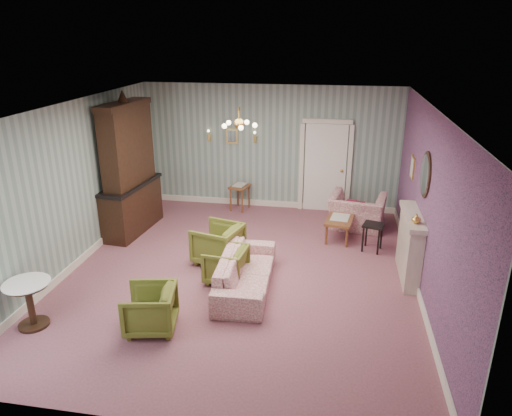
% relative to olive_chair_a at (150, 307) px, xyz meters
% --- Properties ---
extents(floor, '(7.00, 7.00, 0.00)m').
position_rel_olive_chair_a_xyz_m(floor, '(0.93, 1.84, -0.36)').
color(floor, '#8E5262').
rests_on(floor, ground).
extents(ceiling, '(7.00, 7.00, 0.00)m').
position_rel_olive_chair_a_xyz_m(ceiling, '(0.93, 1.84, 2.54)').
color(ceiling, white).
rests_on(ceiling, ground).
extents(wall_back, '(6.00, 0.00, 6.00)m').
position_rel_olive_chair_a_xyz_m(wall_back, '(0.93, 5.34, 1.09)').
color(wall_back, slate).
rests_on(wall_back, ground).
extents(wall_front, '(6.00, 0.00, 6.00)m').
position_rel_olive_chair_a_xyz_m(wall_front, '(0.93, -1.66, 1.09)').
color(wall_front, slate).
rests_on(wall_front, ground).
extents(wall_left, '(0.00, 7.00, 7.00)m').
position_rel_olive_chair_a_xyz_m(wall_left, '(-2.07, 1.84, 1.09)').
color(wall_left, slate).
rests_on(wall_left, ground).
extents(wall_right, '(0.00, 7.00, 7.00)m').
position_rel_olive_chair_a_xyz_m(wall_right, '(3.93, 1.84, 1.09)').
color(wall_right, slate).
rests_on(wall_right, ground).
extents(wall_right_floral, '(0.00, 7.00, 7.00)m').
position_rel_olive_chair_a_xyz_m(wall_right_floral, '(3.92, 1.84, 1.09)').
color(wall_right_floral, '#B55A8B').
rests_on(wall_right_floral, ground).
extents(door, '(1.12, 0.12, 2.16)m').
position_rel_olive_chair_a_xyz_m(door, '(2.23, 5.30, 0.72)').
color(door, white).
rests_on(door, floor).
extents(olive_chair_a, '(0.77, 0.80, 0.72)m').
position_rel_olive_chair_a_xyz_m(olive_chair_a, '(0.00, 0.00, 0.00)').
color(olive_chair_a, '#636724').
rests_on(olive_chair_a, floor).
extents(olive_chair_b, '(0.68, 0.72, 0.68)m').
position_rel_olive_chair_a_xyz_m(olive_chair_b, '(0.73, 1.56, -0.02)').
color(olive_chair_b, '#636724').
rests_on(olive_chair_b, floor).
extents(olive_chair_c, '(0.90, 0.94, 0.80)m').
position_rel_olive_chair_a_xyz_m(olive_chair_c, '(0.43, 2.23, 0.04)').
color(olive_chair_c, '#636724').
rests_on(olive_chair_c, floor).
extents(sofa_chintz, '(0.67, 2.06, 0.80)m').
position_rel_olive_chair_a_xyz_m(sofa_chintz, '(1.11, 1.38, 0.04)').
color(sofa_chintz, '#A0405E').
rests_on(sofa_chintz, floor).
extents(wingback_chair, '(1.24, 0.92, 0.99)m').
position_rel_olive_chair_a_xyz_m(wingback_chair, '(2.99, 4.32, 0.14)').
color(wingback_chair, '#A0405E').
rests_on(wingback_chair, floor).
extents(dresser, '(0.76, 1.78, 2.88)m').
position_rel_olive_chair_a_xyz_m(dresser, '(-1.72, 3.36, 1.08)').
color(dresser, black).
rests_on(dresser, floor).
extents(fireplace, '(0.30, 1.40, 1.16)m').
position_rel_olive_chair_a_xyz_m(fireplace, '(3.79, 2.24, 0.22)').
color(fireplace, beige).
rests_on(fireplace, floor).
extents(mantel_vase, '(0.15, 0.15, 0.15)m').
position_rel_olive_chair_a_xyz_m(mantel_vase, '(3.77, 1.84, 0.88)').
color(mantel_vase, gold).
rests_on(mantel_vase, fireplace).
extents(oval_mirror, '(0.04, 0.76, 0.84)m').
position_rel_olive_chair_a_xyz_m(oval_mirror, '(3.89, 2.24, 1.49)').
color(oval_mirror, white).
rests_on(oval_mirror, wall_right).
extents(framed_print, '(0.04, 0.34, 0.42)m').
position_rel_olive_chair_a_xyz_m(framed_print, '(3.90, 3.59, 1.24)').
color(framed_print, gold).
rests_on(framed_print, wall_right).
extents(coffee_table, '(0.63, 0.97, 0.47)m').
position_rel_olive_chair_a_xyz_m(coffee_table, '(2.62, 3.68, -0.13)').
color(coffee_table, brown).
rests_on(coffee_table, floor).
extents(side_table_black, '(0.45, 0.45, 0.55)m').
position_rel_olive_chair_a_xyz_m(side_table_black, '(3.25, 3.20, -0.08)').
color(side_table_black, black).
rests_on(side_table_black, floor).
extents(pedestal_table, '(0.74, 0.74, 0.71)m').
position_rel_olive_chair_a_xyz_m(pedestal_table, '(-1.72, -0.21, -0.00)').
color(pedestal_table, black).
rests_on(pedestal_table, floor).
extents(nesting_table, '(0.50, 0.58, 0.65)m').
position_rel_olive_chair_a_xyz_m(nesting_table, '(0.27, 4.99, -0.03)').
color(nesting_table, brown).
rests_on(nesting_table, floor).
extents(gilt_mirror_back, '(0.28, 0.06, 0.36)m').
position_rel_olive_chair_a_xyz_m(gilt_mirror_back, '(0.03, 5.30, 1.34)').
color(gilt_mirror_back, gold).
rests_on(gilt_mirror_back, wall_back).
extents(sconce_left, '(0.16, 0.12, 0.30)m').
position_rel_olive_chair_a_xyz_m(sconce_left, '(-0.52, 5.28, 1.34)').
color(sconce_left, gold).
rests_on(sconce_left, wall_back).
extents(sconce_right, '(0.16, 0.12, 0.30)m').
position_rel_olive_chair_a_xyz_m(sconce_right, '(0.58, 5.28, 1.34)').
color(sconce_right, gold).
rests_on(sconce_right, wall_back).
extents(chandelier, '(0.56, 0.56, 0.36)m').
position_rel_olive_chair_a_xyz_m(chandelier, '(0.93, 1.84, 2.27)').
color(chandelier, gold).
rests_on(chandelier, ceiling).
extents(burgundy_cushion, '(0.41, 0.28, 0.39)m').
position_rel_olive_chair_a_xyz_m(burgundy_cushion, '(2.94, 4.17, 0.12)').
color(burgundy_cushion, maroon).
rests_on(burgundy_cushion, wingback_chair).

